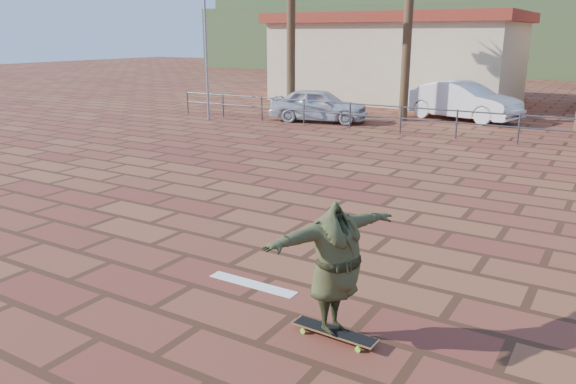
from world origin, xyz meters
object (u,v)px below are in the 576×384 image
at_px(longboard, 334,332).
at_px(car_white, 462,101).
at_px(car_silver, 319,105).
at_px(skateboarder, 336,268).

height_order(longboard, car_white, car_white).
bearing_deg(car_silver, longboard, -165.26).
bearing_deg(skateboarder, car_white, 30.59).
distance_m(skateboarder, car_silver, 17.05).
distance_m(longboard, car_silver, 17.06).
height_order(skateboarder, car_white, skateboarder).
xyz_separation_m(longboard, skateboarder, (0.00, -0.00, 0.81)).
bearing_deg(car_white, skateboarder, -153.61).
distance_m(car_silver, car_white, 6.00).
bearing_deg(car_silver, skateboarder, -165.26).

